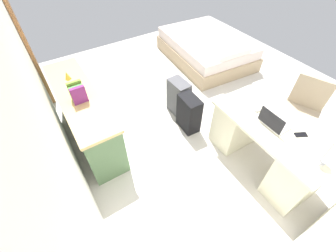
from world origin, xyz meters
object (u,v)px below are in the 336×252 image
(computer_mouse, at_px, (258,110))
(laptop, at_px, (273,122))
(bed, at_px, (206,49))
(office_chair, at_px, (298,115))
(cell_phone_near_laptop, at_px, (301,135))
(suitcase_spare_grey, at_px, (179,98))
(figurine_small, at_px, (67,76))
(suitcase_black, at_px, (189,113))
(desk, at_px, (265,145))
(desk_lamp, at_px, (329,142))
(credenza, at_px, (85,116))

(computer_mouse, bearing_deg, laptop, 170.98)
(bed, bearing_deg, office_chair, 171.80)
(bed, height_order, cell_phone_near_laptop, cell_phone_near_laptop)
(suitcase_spare_grey, xyz_separation_m, cell_phone_near_laptop, (-1.66, -0.46, 0.43))
(cell_phone_near_laptop, height_order, figurine_small, figurine_small)
(bed, distance_m, suitcase_black, 2.09)
(desk, height_order, suitcase_spare_grey, desk)
(office_chair, xyz_separation_m, laptop, (-0.07, 0.79, 0.35))
(bed, distance_m, desk_lamp, 3.29)
(desk, bearing_deg, bed, -24.18)
(suitcase_black, xyz_separation_m, cell_phone_near_laptop, (-1.29, -0.53, 0.44))
(laptop, relative_size, desk_lamp, 0.92)
(office_chair, height_order, credenza, office_chair)
(office_chair, distance_m, suitcase_spare_grey, 1.72)
(bed, relative_size, suitcase_spare_grey, 3.40)
(suitcase_spare_grey, relative_size, desk_lamp, 1.72)
(desk_lamp, bearing_deg, suitcase_spare_grey, 9.24)
(desk, relative_size, office_chair, 1.55)
(desk, relative_size, figurine_small, 13.25)
(desk_lamp, bearing_deg, desk, -1.71)
(cell_phone_near_laptop, xyz_separation_m, desk_lamp, (-0.27, 0.15, 0.25))
(desk, bearing_deg, cell_phone_near_laptop, -150.52)
(credenza, height_order, desk_lamp, desk_lamp)
(suitcase_spare_grey, bearing_deg, figurine_small, 63.13)
(credenza, height_order, suitcase_spare_grey, credenza)
(suitcase_spare_grey, relative_size, cell_phone_near_laptop, 4.36)
(laptop, bearing_deg, figurine_small, 39.97)
(laptop, relative_size, cell_phone_near_laptop, 2.32)
(desk_lamp, bearing_deg, computer_mouse, -3.52)
(desk, xyz_separation_m, bed, (2.49, -1.12, -0.13))
(office_chair, height_order, suitcase_black, office_chair)
(computer_mouse, distance_m, cell_phone_near_laptop, 0.54)
(desk, height_order, bed, desk)
(credenza, height_order, computer_mouse, credenza)
(laptop, bearing_deg, suitcase_spare_grey, 12.79)
(computer_mouse, relative_size, desk_lamp, 0.29)
(desk, height_order, laptop, laptop)
(credenza, xyz_separation_m, suitcase_spare_grey, (-0.28, -1.39, -0.10))
(laptop, bearing_deg, computer_mouse, -10.61)
(computer_mouse, xyz_separation_m, figurine_small, (1.78, 1.76, 0.11))
(bed, relative_size, computer_mouse, 20.14)
(suitcase_black, distance_m, desk_lamp, 1.75)
(office_chair, relative_size, suitcase_spare_grey, 1.59)
(desk, xyz_separation_m, suitcase_black, (1.06, 0.40, -0.09))
(laptop, bearing_deg, office_chair, -84.79)
(credenza, height_order, cell_phone_near_laptop, credenza)
(office_chair, relative_size, suitcase_black, 1.65)
(desk_lamp, bearing_deg, credenza, 37.63)
(suitcase_black, distance_m, computer_mouse, 0.98)
(credenza, xyz_separation_m, cell_phone_near_laptop, (-1.94, -1.85, 0.33))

